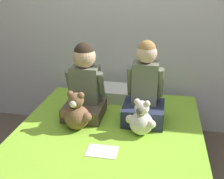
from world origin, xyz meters
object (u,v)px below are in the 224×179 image
(teddy_bear_held_by_left_child, at_px, (77,113))
(pillow_at_headboard, at_px, (121,93))
(teddy_bear_held_by_right_child, at_px, (141,120))
(child_on_right, at_px, (145,90))
(sign_card, at_px, (102,151))
(bed, at_px, (105,165))
(child_on_left, at_px, (85,85))

(teddy_bear_held_by_left_child, relative_size, pillow_at_headboard, 0.60)
(teddy_bear_held_by_right_child, relative_size, pillow_at_headboard, 0.54)
(child_on_right, bearing_deg, sign_card, -114.46)
(bed, height_order, child_on_right, child_on_right)
(teddy_bear_held_by_right_child, xyz_separation_m, sign_card, (-0.24, -0.28, -0.12))
(pillow_at_headboard, xyz_separation_m, sign_card, (0.01, -0.90, -0.05))
(teddy_bear_held_by_left_child, bearing_deg, pillow_at_headboard, 75.60)
(pillow_at_headboard, bearing_deg, sign_card, -89.21)
(sign_card, bearing_deg, child_on_right, 65.19)
(child_on_left, xyz_separation_m, teddy_bear_held_by_right_child, (0.49, -0.24, -0.15))
(teddy_bear_held_by_right_child, height_order, sign_card, teddy_bear_held_by_right_child)
(bed, relative_size, teddy_bear_held_by_left_child, 6.14)
(teddy_bear_held_by_left_child, distance_m, sign_card, 0.40)
(teddy_bear_held_by_left_child, bearing_deg, bed, -22.17)
(bed, relative_size, pillow_at_headboard, 3.67)
(bed, distance_m, pillow_at_headboard, 0.82)
(bed, bearing_deg, teddy_bear_held_by_right_child, 30.38)
(bed, bearing_deg, child_on_left, 122.61)
(child_on_left, bearing_deg, child_on_right, -0.53)
(child_on_left, bearing_deg, sign_card, -63.32)
(bed, height_order, child_on_left, child_on_left)
(bed, xyz_separation_m, child_on_left, (-0.25, 0.38, 0.49))
(teddy_bear_held_by_right_child, distance_m, sign_card, 0.39)
(bed, height_order, sign_card, sign_card)
(bed, xyz_separation_m, child_on_right, (0.25, 0.38, 0.48))
(child_on_left, xyz_separation_m, child_on_right, (0.50, -0.01, -0.01))
(child_on_right, bearing_deg, teddy_bear_held_by_right_child, -89.84)
(bed, height_order, teddy_bear_held_by_left_child, teddy_bear_held_by_left_child)
(child_on_left, relative_size, teddy_bear_held_by_left_child, 2.01)
(child_on_left, xyz_separation_m, pillow_at_headboard, (0.25, 0.38, -0.22))
(child_on_right, height_order, teddy_bear_held_by_right_child, child_on_right)
(bed, bearing_deg, sign_card, -84.72)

